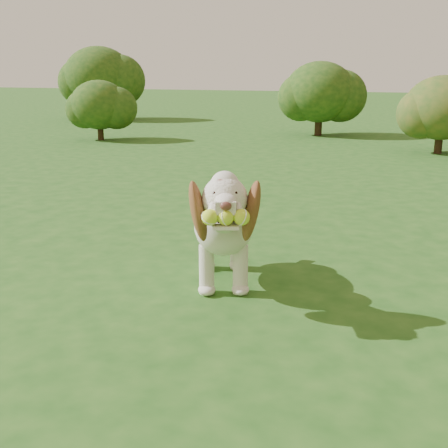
% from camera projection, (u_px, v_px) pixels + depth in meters
% --- Properties ---
extents(ground, '(80.00, 80.00, 0.00)m').
position_uv_depth(ground, '(127.00, 294.00, 3.68)').
color(ground, '#1C4B15').
rests_on(ground, ground).
extents(dog, '(0.81, 1.27, 0.86)m').
position_uv_depth(dog, '(223.00, 220.00, 3.70)').
color(dog, silver).
rests_on(dog, ground).
extents(shrub_a, '(1.21, 1.21, 1.25)m').
position_uv_depth(shrub_a, '(99.00, 105.00, 11.84)').
color(shrub_a, '#382314').
rests_on(shrub_a, ground).
extents(shrub_g, '(2.09, 2.09, 2.17)m').
position_uv_depth(shrub_g, '(99.00, 77.00, 16.88)').
color(shrub_g, '#382314').
rests_on(shrub_g, ground).
extents(shrub_c, '(1.31, 1.31, 1.36)m').
position_uv_depth(shrub_c, '(442.00, 108.00, 9.82)').
color(shrub_c, '#382314').
rests_on(shrub_c, ground).
extents(shrub_b, '(1.59, 1.59, 1.65)m').
position_uv_depth(shrub_b, '(320.00, 92.00, 12.65)').
color(shrub_b, '#382314').
rests_on(shrub_b, ground).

